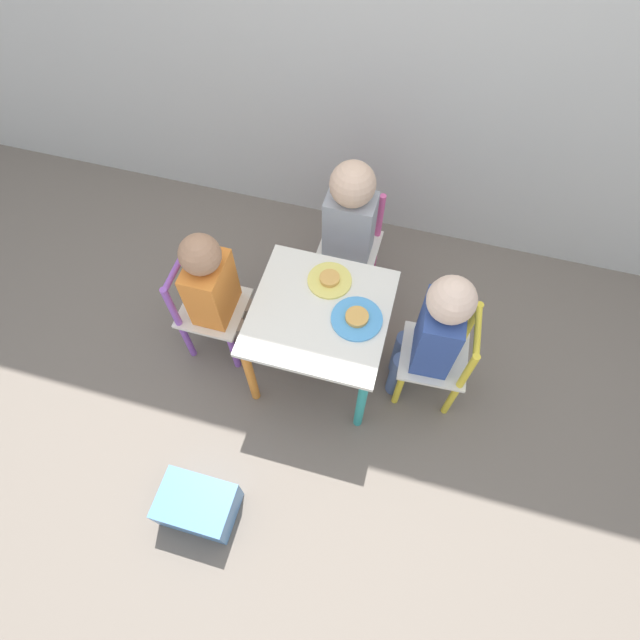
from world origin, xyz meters
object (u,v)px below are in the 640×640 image
chair_pink (350,246)px  storage_bin (198,505)px  plate_right (357,318)px  child_left (216,290)px  chair_purple (209,309)px  child_back (349,224)px  kids_table (320,321)px  child_right (434,331)px  chair_yellow (439,359)px  plate_back (330,280)px

chair_pink → storage_bin: chair_pink is taller
chair_pink → plate_right: (0.13, -0.48, 0.20)m
child_left → chair_purple: bearing=90.0°
storage_bin → child_back: bearing=76.3°
chair_pink → plate_right: 0.54m
kids_table → plate_right: (0.14, 0.00, 0.08)m
child_left → child_right: bearing=-88.6°
chair_yellow → chair_pink: size_ratio=1.00×
chair_pink → storage_bin: 1.24m
child_right → child_left: child_right is taller
child_right → child_back: child_back is taller
plate_back → storage_bin: 0.97m
chair_yellow → child_back: 0.65m
chair_purple → child_right: child_right is taller
storage_bin → chair_yellow: bearing=44.7°
child_back → kids_table: bearing=-90.0°
kids_table → child_back: (0.01, 0.42, 0.10)m
plate_back → chair_yellow: bearing=-13.6°
chair_yellow → storage_bin: chair_yellow is taller
chair_purple → plate_right: chair_purple is taller
kids_table → child_right: bearing=2.8°
storage_bin → child_right: bearing=47.0°
plate_right → child_back: bearing=107.4°
kids_table → chair_pink: size_ratio=1.00×
child_back → chair_pink: bearing=90.0°
chair_purple → plate_right: (0.62, 0.00, 0.20)m
child_right → plate_back: 0.44m
chair_purple → child_left: size_ratio=0.73×
chair_yellow → plate_back: size_ratio=3.02×
chair_yellow → chair_pink: same height
chair_purple → child_back: bearing=-49.2°
chair_yellow → storage_bin: size_ratio=1.89×
kids_table → child_left: bearing=-179.9°
chair_pink → child_left: bearing=-130.6°
child_right → plate_right: bearing=-88.6°
chair_pink → child_back: bearing=-90.0°
chair_purple → storage_bin: size_ratio=1.89×
kids_table → storage_bin: kids_table is taller
chair_yellow → chair_pink: 0.66m
kids_table → child_right: size_ratio=0.69×
chair_purple → plate_back: chair_purple is taller
child_right → plate_back: child_right is taller
child_right → storage_bin: bearing=-45.9°
child_back → plate_right: size_ratio=3.97×
plate_right → kids_table: bearing=180.0°
chair_purple → child_left: child_left is taller
child_right → child_back: bearing=-137.0°
child_back → storage_bin: child_back is taller
chair_pink → storage_bin: bearing=-102.1°
chair_pink → child_right: size_ratio=0.69×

